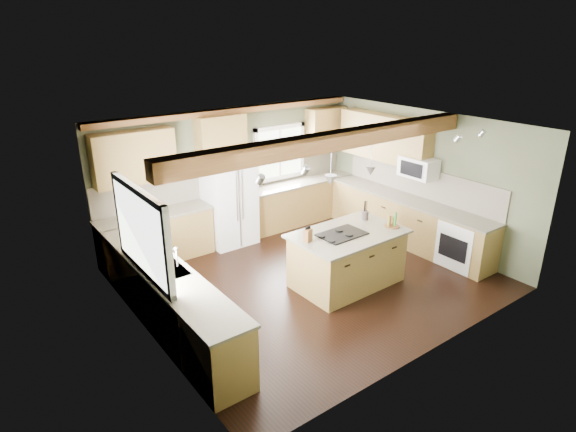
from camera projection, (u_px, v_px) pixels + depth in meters
floor at (309, 278)px, 8.23m from camera, size 5.60×5.60×0.00m
ceiling at (312, 127)px, 7.29m from camera, size 5.60×5.60×0.00m
wall_back at (232, 173)px, 9.63m from camera, size 5.60×0.00×5.60m
wall_left at (142, 252)px, 6.20m from camera, size 0.00×5.00×5.00m
wall_right at (423, 178)px, 9.32m from camera, size 0.00×5.00×5.00m
ceiling_beam at (333, 141)px, 6.97m from camera, size 5.55×0.26×0.26m
soffit_trim at (232, 111)px, 9.11m from camera, size 5.55×0.20×0.10m
backsplash_back at (232, 177)px, 9.65m from camera, size 5.58×0.03×0.58m
backsplash_right at (419, 182)px, 9.38m from camera, size 0.03×3.70×0.58m
base_cab_back_left at (157, 238)px, 8.72m from camera, size 2.02×0.60×0.88m
counter_back_left at (154, 215)px, 8.56m from camera, size 2.06×0.64×0.04m
base_cab_back_right at (299, 202)px, 10.55m from camera, size 2.62×0.60×0.88m
counter_back_right at (299, 182)px, 10.38m from camera, size 2.66×0.64×0.04m
base_cab_left at (168, 301)px, 6.72m from camera, size 0.60×3.70×0.88m
counter_left at (165, 271)px, 6.55m from camera, size 0.64×3.74×0.04m
base_cab_right at (406, 221)px, 9.50m from camera, size 0.60×3.70×0.88m
counter_right at (408, 199)px, 9.33m from camera, size 0.64×3.74×0.04m
upper_cab_back_left at (134, 158)px, 8.16m from camera, size 1.40×0.35×0.90m
upper_cab_over_fridge at (221, 134)px, 9.03m from camera, size 0.96×0.35×0.70m
upper_cab_right at (384, 138)px, 9.66m from camera, size 0.35×2.20×0.90m
upper_cab_back_corner at (325, 129)px, 10.54m from camera, size 0.90×0.35×0.90m
window_left at (140, 232)px, 6.16m from camera, size 0.04×1.60×1.05m
window_back at (279, 153)px, 10.16m from camera, size 1.10×0.04×1.00m
sink at (165, 271)px, 6.55m from camera, size 0.50×0.65×0.03m
faucet at (177, 258)px, 6.60m from camera, size 0.02×0.02×0.28m
dishwasher at (214, 347)px, 5.75m from camera, size 0.60×0.60×0.84m
oven at (463, 244)px, 8.52m from camera, size 0.60×0.72×0.84m
microwave at (418, 167)px, 9.07m from camera, size 0.40×0.70×0.38m
pendant_left at (330, 180)px, 7.16m from camera, size 0.18×0.18×0.16m
pendant_right at (370, 171)px, 7.65m from camera, size 0.18×0.18×0.16m
refrigerator at (229, 200)px, 9.32m from camera, size 0.90×0.74×1.80m
island at (347, 259)px, 7.93m from camera, size 1.74×1.08×0.88m
island_top at (348, 234)px, 7.76m from camera, size 1.85×1.20×0.04m
cooktop at (342, 234)px, 7.67m from camera, size 0.75×0.51×0.02m
knife_block at (308, 235)px, 7.39m from camera, size 0.14×0.12×0.21m
utensil_crock at (365, 215)px, 8.26m from camera, size 0.14×0.14×0.15m
bottle_tray at (393, 220)px, 7.95m from camera, size 0.29×0.29×0.23m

